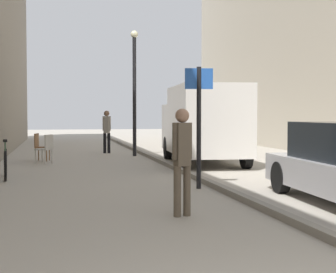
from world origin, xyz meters
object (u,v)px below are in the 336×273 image
at_px(lamp_post, 134,85).
at_px(street_sign_post, 199,117).
at_px(delivery_van, 204,123).
at_px(bicycle_leaning, 5,163).
at_px(cafe_chair_near_window, 46,147).
at_px(cafe_chair_by_doorway, 40,145).
at_px(pedestrian_mid_block, 107,129).
at_px(pedestrian_main_foreground, 182,154).

bearing_deg(lamp_post, street_sign_post, -89.62).
distance_m(delivery_van, bicycle_leaning, 6.54).
bearing_deg(street_sign_post, bicycle_leaning, -25.44).
xyz_separation_m(cafe_chair_near_window, cafe_chair_by_doorway, (-0.22, 1.07, 0.00)).
bearing_deg(street_sign_post, pedestrian_mid_block, -77.87).
height_order(delivery_van, street_sign_post, street_sign_post).
bearing_deg(cafe_chair_near_window, delivery_van, -68.75).
bearing_deg(delivery_van, lamp_post, 120.80).
height_order(bicycle_leaning, cafe_chair_near_window, bicycle_leaning).
xyz_separation_m(pedestrian_main_foreground, street_sign_post, (1.06, 2.83, 0.57)).
bearing_deg(cafe_chair_near_window, bicycle_leaning, -161.48).
xyz_separation_m(street_sign_post, cafe_chair_near_window, (-3.30, 6.35, -1.00)).
bearing_deg(lamp_post, cafe_chair_by_doorway, -157.95).
xyz_separation_m(lamp_post, cafe_chair_near_window, (-3.25, -2.48, -2.18)).
xyz_separation_m(pedestrian_mid_block, delivery_van, (2.63, -5.12, 0.32)).
height_order(street_sign_post, bicycle_leaning, street_sign_post).
height_order(pedestrian_main_foreground, lamp_post, lamp_post).
relative_size(pedestrian_mid_block, cafe_chair_by_doorway, 1.85).
bearing_deg(delivery_van, cafe_chair_near_window, 173.12).
distance_m(delivery_van, street_sign_post, 5.63).
bearing_deg(pedestrian_mid_block, street_sign_post, 116.64).
distance_m(street_sign_post, bicycle_leaning, 5.12).
relative_size(delivery_van, street_sign_post, 2.02).
bearing_deg(delivery_van, cafe_chair_by_doorway, 162.71).
bearing_deg(pedestrian_mid_block, bicycle_leaning, 88.86).
height_order(delivery_van, cafe_chair_by_doorway, delivery_van).
xyz_separation_m(pedestrian_main_foreground, delivery_van, (2.73, 8.21, 0.35)).
relative_size(street_sign_post, lamp_post, 0.55).
bearing_deg(cafe_chair_near_window, lamp_post, -20.27).
relative_size(lamp_post, bicycle_leaning, 2.69).
distance_m(lamp_post, cafe_chair_near_window, 4.63).
bearing_deg(cafe_chair_by_doorway, pedestrian_mid_block, 153.74).
xyz_separation_m(bicycle_leaning, cafe_chair_near_window, (0.91, 3.68, 0.17)).
relative_size(lamp_post, cafe_chair_by_doorway, 5.06).
distance_m(street_sign_post, lamp_post, 8.91).
relative_size(delivery_van, cafe_chair_by_doorway, 5.57).
xyz_separation_m(pedestrian_mid_block, cafe_chair_near_window, (-2.35, -4.15, -0.46)).
bearing_deg(cafe_chair_near_window, pedestrian_main_foreground, -133.91).
relative_size(pedestrian_main_foreground, cafe_chair_by_doorway, 1.79).
height_order(pedestrian_mid_block, delivery_van, delivery_van).
relative_size(lamp_post, cafe_chair_near_window, 5.06).
bearing_deg(street_sign_post, delivery_van, -100.34).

